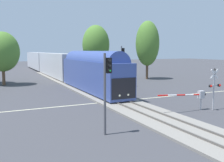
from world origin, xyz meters
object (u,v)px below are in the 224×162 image
at_px(crossing_signal_mast, 214,84).
at_px(traffic_signal_far_side, 122,60).
at_px(traffic_signal_near_left, 107,81).
at_px(oak_behind_train, 2,52).
at_px(maple_right_background, 147,44).
at_px(commuter_train, 56,64).
at_px(crossing_gate_near, 197,95).
at_px(elm_centre_background, 96,45).

bearing_deg(crossing_signal_mast, traffic_signal_far_side, 92.90).
relative_size(traffic_signal_near_left, oak_behind_train, 0.63).
xyz_separation_m(traffic_signal_near_left, oak_behind_train, (-5.09, 28.99, 1.71)).
bearing_deg(traffic_signal_far_side, maple_right_background, 39.25).
height_order(commuter_train, crossing_signal_mast, commuter_train).
bearing_deg(crossing_signal_mast, crossing_gate_near, 159.56).
distance_m(traffic_signal_far_side, traffic_signal_near_left, 21.88).
distance_m(crossing_gate_near, elm_centre_background, 32.62).
height_order(crossing_gate_near, traffic_signal_near_left, traffic_signal_near_left).
relative_size(oak_behind_train, elm_centre_background, 0.79).
relative_size(commuter_train, traffic_signal_far_side, 10.46).
bearing_deg(traffic_signal_far_side, elm_centre_background, 82.49).
xyz_separation_m(traffic_signal_far_side, traffic_signal_near_left, (-10.99, -18.91, -0.52)).
relative_size(crossing_gate_near, crossing_signal_mast, 1.37).
xyz_separation_m(commuter_train, crossing_signal_mast, (6.48, -35.90, -0.32)).
xyz_separation_m(crossing_gate_near, crossing_signal_mast, (1.55, -0.58, 1.00)).
bearing_deg(maple_right_background, elm_centre_background, 132.09).
bearing_deg(elm_centre_background, crossing_signal_mast, -92.17).
height_order(maple_right_background, elm_centre_background, maple_right_background).
bearing_deg(traffic_signal_near_left, elm_centre_background, 69.38).
distance_m(crossing_signal_mast, traffic_signal_near_left, 12.09).
relative_size(traffic_signal_far_side, oak_behind_train, 0.73).
bearing_deg(traffic_signal_near_left, traffic_signal_far_side, 59.83).
distance_m(oak_behind_train, elm_centre_background, 19.12).
distance_m(commuter_train, crossing_gate_near, 35.69).
bearing_deg(maple_right_background, crossing_gate_near, -112.98).
xyz_separation_m(maple_right_background, elm_centre_background, (-7.36, 8.15, -0.13)).
bearing_deg(maple_right_background, oak_behind_train, 174.71).
height_order(commuter_train, maple_right_background, maple_right_background).
relative_size(oak_behind_train, maple_right_background, 0.76).
bearing_deg(traffic_signal_far_side, crossing_gate_near, -92.46).
xyz_separation_m(oak_behind_train, elm_centre_background, (18.17, 5.78, 1.38)).
xyz_separation_m(traffic_signal_far_side, maple_right_background, (9.45, 7.72, 2.71)).
relative_size(commuter_train, oak_behind_train, 7.63).
bearing_deg(commuter_train, crossing_gate_near, -82.04).
relative_size(crossing_gate_near, oak_behind_train, 0.64).
bearing_deg(crossing_gate_near, maple_right_background, 67.02).
bearing_deg(crossing_signal_mast, oak_behind_train, 122.22).
xyz_separation_m(crossing_gate_near, oak_behind_train, (-15.38, 26.28, 3.90)).
distance_m(oak_behind_train, maple_right_background, 25.68).
bearing_deg(crossing_signal_mast, commuter_train, 100.24).
distance_m(commuter_train, crossing_signal_mast, 36.48).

